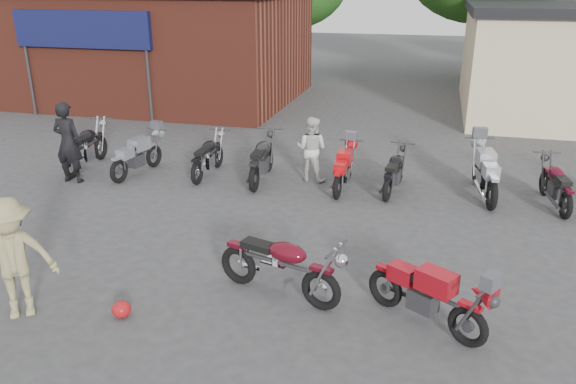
% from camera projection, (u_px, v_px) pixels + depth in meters
% --- Properties ---
extents(ground, '(90.00, 90.00, 0.00)m').
position_uv_depth(ground, '(245.00, 300.00, 8.47)').
color(ground, '#37373A').
extents(brick_building, '(12.00, 8.00, 4.00)m').
position_uv_depth(brick_building, '(145.00, 47.00, 22.56)').
color(brick_building, maroon).
rests_on(brick_building, ground).
extents(vintage_motorcycle, '(2.13, 1.21, 1.18)m').
position_uv_depth(vintage_motorcycle, '(280.00, 262.00, 8.37)').
color(vintage_motorcycle, '#500A15').
rests_on(vintage_motorcycle, ground).
extents(sportbike, '(1.89, 1.49, 1.07)m').
position_uv_depth(sportbike, '(428.00, 292.00, 7.67)').
color(sportbike, '#A50D18').
rests_on(sportbike, ground).
extents(helmet, '(0.36, 0.36, 0.25)m').
position_uv_depth(helmet, '(122.00, 309.00, 8.01)').
color(helmet, '#A21116').
rests_on(helmet, ground).
extents(person_dark, '(0.71, 0.47, 1.93)m').
position_uv_depth(person_dark, '(68.00, 142.00, 13.13)').
color(person_dark, black).
rests_on(person_dark, ground).
extents(person_light, '(0.84, 0.70, 1.55)m').
position_uv_depth(person_light, '(311.00, 149.00, 13.28)').
color(person_light, silver).
rests_on(person_light, ground).
extents(person_tan, '(1.33, 1.23, 1.80)m').
position_uv_depth(person_tan, '(12.00, 259.00, 7.80)').
color(person_tan, '#908759').
rests_on(person_tan, ground).
extents(row_bike_0, '(0.91, 2.16, 1.22)m').
position_uv_depth(row_bike_0, '(86.00, 145.00, 14.22)').
color(row_bike_0, black).
rests_on(row_bike_0, ground).
extents(row_bike_1, '(0.91, 1.93, 1.08)m').
position_uv_depth(row_bike_1, '(137.00, 153.00, 13.78)').
color(row_bike_1, gray).
rests_on(row_bike_1, ground).
extents(row_bike_2, '(0.62, 1.85, 1.07)m').
position_uv_depth(row_bike_2, '(208.00, 154.00, 13.71)').
color(row_bike_2, black).
rests_on(row_bike_2, ground).
extents(row_bike_3, '(0.82, 2.09, 1.19)m').
position_uv_depth(row_bike_3, '(262.00, 157.00, 13.31)').
color(row_bike_3, black).
rests_on(row_bike_3, ground).
extents(row_bike_4, '(0.65, 1.84, 1.06)m').
position_uv_depth(row_bike_4, '(344.00, 167.00, 12.82)').
color(row_bike_4, red).
rests_on(row_bike_4, ground).
extents(row_bike_5, '(0.82, 1.86, 1.05)m').
position_uv_depth(row_bike_5, '(395.00, 169.00, 12.66)').
color(row_bike_5, black).
rests_on(row_bike_5, ground).
extents(row_bike_6, '(0.98, 2.19, 1.23)m').
position_uv_depth(row_bike_6, '(485.00, 170.00, 12.33)').
color(row_bike_6, '#9B9FA9').
rests_on(row_bike_6, ground).
extents(row_bike_7, '(0.86, 1.91, 1.07)m').
position_uv_depth(row_bike_7, '(556.00, 182.00, 11.83)').
color(row_bike_7, '#4A0919').
rests_on(row_bike_7, ground).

